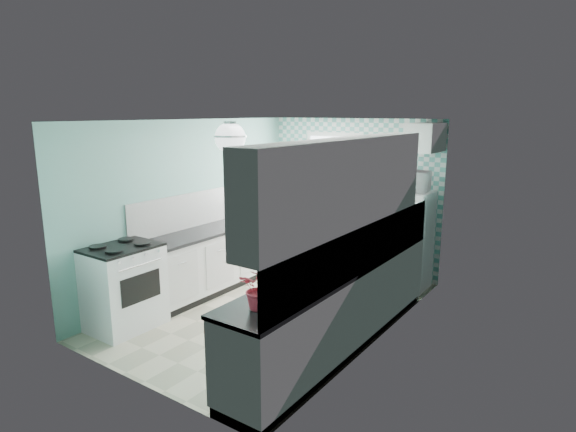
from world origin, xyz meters
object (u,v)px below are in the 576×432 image
Objects in this scene: fridge at (406,240)px; microwave at (410,181)px; ceiling_light at (230,138)px; potted_plant at (261,288)px; sink at (380,246)px; stove at (123,286)px; fruit_bowl at (281,294)px.

microwave is at bearing 56.49° from fridge.
ceiling_light is 0.92× the size of potted_plant.
fridge is 2.68× the size of sink.
microwave is at bearing 51.85° from stove.
microwave is (-0.09, 3.32, 0.64)m from fruit_bowl.
fridge is at bearing 51.85° from stove.
ceiling_light is 0.34× the size of stove.
ceiling_light is 2.34m from sink.
stove is at bearing 50.93° from microwave.
fruit_bowl is at bearing 90.00° from potted_plant.
stove is 3.23m from sink.
ceiling_light is 1.97m from potted_plant.
ceiling_light is 0.64× the size of sink.
potted_plant is at bearing -11.11° from stove.
sink is 1.36m from microwave.
fridge is at bearing 90.73° from sink.
sink reaches higher than potted_plant.
ceiling_light is 2.26m from stove.
potted_plant is at bearing -93.98° from sink.
microwave is at bearing 90.71° from sink.
fruit_bowl is (-0.00, -2.16, 0.05)m from sink.
stove is at bearing -142.54° from sink.
microwave reaches higher than stove.
ceiling_light is 0.24× the size of fridge.
ceiling_light reaches higher than stove.
ceiling_light is at bearing 63.08° from microwave.
sink is at bearing 50.31° from ceiling_light.
ceiling_light reaches higher than microwave.
fruit_bowl is at bearing 87.66° from microwave.
fruit_bowl is at bearing -3.93° from stove.
fruit_bowl is 0.34m from potted_plant.
fridge is at bearing 50.80° from microwave.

